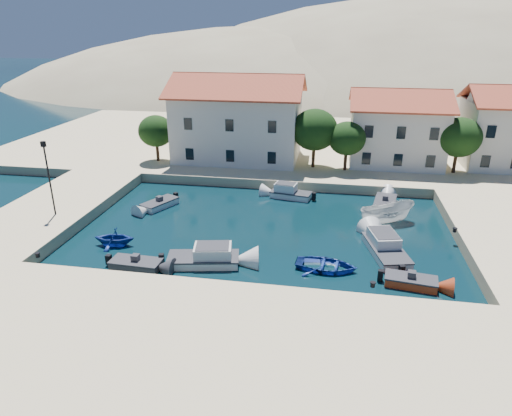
% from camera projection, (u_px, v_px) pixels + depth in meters
% --- Properties ---
extents(ground, '(400.00, 400.00, 0.00)m').
position_uv_depth(ground, '(241.00, 296.00, 28.50)').
color(ground, black).
rests_on(ground, ground).
extents(quay_south, '(52.00, 12.00, 1.00)m').
position_uv_depth(quay_south, '(216.00, 352.00, 22.82)').
color(quay_south, beige).
rests_on(quay_south, ground).
extents(quay_west, '(8.00, 20.00, 1.00)m').
position_uv_depth(quay_west, '(54.00, 210.00, 40.47)').
color(quay_west, beige).
rests_on(quay_west, ground).
extents(quay_north, '(80.00, 36.00, 1.00)m').
position_uv_depth(quay_north, '(311.00, 144.00, 62.75)').
color(quay_north, beige).
rests_on(quay_north, ground).
extents(hills, '(254.00, 176.00, 99.00)m').
position_uv_depth(hills, '(382.00, 156.00, 146.98)').
color(hills, gray).
rests_on(hills, ground).
extents(building_left, '(14.70, 9.45, 9.70)m').
position_uv_depth(building_left, '(238.00, 116.00, 52.85)').
color(building_left, silver).
rests_on(building_left, quay_north).
extents(building_mid, '(10.50, 8.40, 8.30)m').
position_uv_depth(building_mid, '(397.00, 126.00, 51.17)').
color(building_mid, silver).
rests_on(building_mid, quay_north).
extents(building_right, '(9.45, 8.40, 8.80)m').
position_uv_depth(building_right, '(509.00, 126.00, 50.08)').
color(building_right, silver).
rests_on(building_right, quay_north).
extents(trees, '(37.30, 5.30, 6.45)m').
position_uv_depth(trees, '(329.00, 134.00, 49.26)').
color(trees, '#382314').
rests_on(trees, quay_north).
extents(lamppost, '(0.35, 0.25, 6.22)m').
position_uv_depth(lamppost, '(48.00, 171.00, 36.82)').
color(lamppost, black).
rests_on(lamppost, quay_west).
extents(bollards, '(29.36, 9.56, 0.30)m').
position_uv_depth(bollards, '(292.00, 255.00, 31.16)').
color(bollards, black).
rests_on(bollards, ground).
extents(motorboat_grey_sw, '(3.59, 1.70, 1.25)m').
position_uv_depth(motorboat_grey_sw, '(136.00, 264.00, 31.62)').
color(motorboat_grey_sw, '#323237').
rests_on(motorboat_grey_sw, ground).
extents(cabin_cruiser_south, '(5.32, 3.03, 1.60)m').
position_uv_depth(cabin_cruiser_south, '(203.00, 258.00, 32.14)').
color(cabin_cruiser_south, silver).
rests_on(cabin_cruiser_south, ground).
extents(rowboat_south, '(4.51, 3.41, 0.88)m').
position_uv_depth(rowboat_south, '(326.00, 269.00, 31.61)').
color(rowboat_south, navy).
rests_on(rowboat_south, ground).
extents(motorboat_red_se, '(3.45, 1.91, 1.25)m').
position_uv_depth(motorboat_red_se, '(411.00, 282.00, 29.49)').
color(motorboat_red_se, maroon).
rests_on(motorboat_red_se, ground).
extents(cabin_cruiser_east, '(3.39, 5.73, 1.60)m').
position_uv_depth(cabin_cruiser_east, '(386.00, 248.00, 33.48)').
color(cabin_cruiser_east, silver).
rests_on(cabin_cruiser_east, ground).
extents(boat_east, '(5.38, 4.05, 1.96)m').
position_uv_depth(boat_east, '(386.00, 223.00, 39.00)').
color(boat_east, silver).
rests_on(boat_east, ground).
extents(motorboat_white_ne, '(2.53, 4.26, 1.25)m').
position_uv_depth(motorboat_white_ne, '(385.00, 203.00, 42.53)').
color(motorboat_white_ne, silver).
rests_on(motorboat_white_ne, ground).
extents(rowboat_west, '(3.30, 2.93, 1.61)m').
position_uv_depth(rowboat_west, '(115.00, 245.00, 35.09)').
color(rowboat_west, navy).
rests_on(rowboat_west, ground).
extents(motorboat_white_west, '(2.98, 3.91, 1.25)m').
position_uv_depth(motorboat_white_west, '(160.00, 204.00, 42.34)').
color(motorboat_white_west, silver).
rests_on(motorboat_white_west, ground).
extents(cabin_cruiser_north, '(4.17, 2.35, 1.60)m').
position_uv_depth(cabin_cruiser_north, '(291.00, 193.00, 44.56)').
color(cabin_cruiser_north, silver).
rests_on(cabin_cruiser_north, ground).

